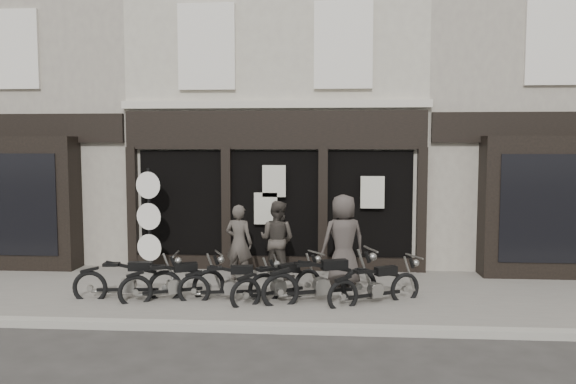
# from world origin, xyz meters

# --- Properties ---
(ground_plane) EXTENTS (90.00, 90.00, 0.00)m
(ground_plane) POSITION_xyz_m (0.00, 0.00, 0.00)
(ground_plane) COLOR #2D2B28
(ground_plane) RESTS_ON ground
(pavement) EXTENTS (30.00, 4.20, 0.12)m
(pavement) POSITION_xyz_m (0.00, 0.90, 0.06)
(pavement) COLOR #68625B
(pavement) RESTS_ON ground_plane
(kerb) EXTENTS (30.00, 0.25, 0.13)m
(kerb) POSITION_xyz_m (0.00, -1.25, 0.07)
(kerb) COLOR gray
(kerb) RESTS_ON ground_plane
(central_building) EXTENTS (7.30, 6.22, 8.34)m
(central_building) POSITION_xyz_m (0.00, 5.95, 4.08)
(central_building) COLOR #BCB6A1
(central_building) RESTS_ON ground
(neighbour_left) EXTENTS (5.60, 6.73, 8.34)m
(neighbour_left) POSITION_xyz_m (-6.35, 5.90, 4.04)
(neighbour_left) COLOR #9E9785
(neighbour_left) RESTS_ON ground
(neighbour_right) EXTENTS (5.60, 6.73, 8.34)m
(neighbour_right) POSITION_xyz_m (6.35, 5.90, 4.04)
(neighbour_right) COLOR #9E9785
(neighbour_right) RESTS_ON ground
(motorcycle_0) EXTENTS (2.13, 0.58, 1.02)m
(motorcycle_0) POSITION_xyz_m (-2.58, 0.15, 0.40)
(motorcycle_0) COLOR black
(motorcycle_0) RESTS_ON ground
(motorcycle_1) EXTENTS (1.92, 1.09, 0.98)m
(motorcycle_1) POSITION_xyz_m (-1.69, 0.17, 0.39)
(motorcycle_1) COLOR black
(motorcycle_1) RESTS_ON ground
(motorcycle_2) EXTENTS (1.97, 0.60, 0.95)m
(motorcycle_2) POSITION_xyz_m (-0.59, 0.21, 0.38)
(motorcycle_2) COLOR black
(motorcycle_2) RESTS_ON ground
(motorcycle_3) EXTENTS (1.75, 1.41, 0.97)m
(motorcycle_3) POSITION_xyz_m (0.33, 0.25, 0.39)
(motorcycle_3) COLOR black
(motorcycle_3) RESTS_ON ground
(motorcycle_4) EXTENTS (2.22, 1.08, 1.11)m
(motorcycle_4) POSITION_xyz_m (1.16, 0.20, 0.44)
(motorcycle_4) COLOR black
(motorcycle_4) RESTS_ON ground
(motorcycle_5) EXTENTS (1.84, 1.17, 0.96)m
(motorcycle_5) POSITION_xyz_m (2.18, 0.19, 0.38)
(motorcycle_5) COLOR black
(motorcycle_5) RESTS_ON ground
(man_left) EXTENTS (0.69, 0.53, 1.69)m
(man_left) POSITION_xyz_m (-0.67, 1.71, 0.96)
(man_left) COLOR #403A34
(man_left) RESTS_ON pavement
(man_centre) EXTENTS (1.02, 0.91, 1.74)m
(man_centre) POSITION_xyz_m (0.14, 2.07, 0.99)
(man_centre) COLOR #3B352F
(man_centre) RESTS_ON pavement
(man_right) EXTENTS (1.11, 0.91, 1.95)m
(man_right) POSITION_xyz_m (1.60, 1.46, 1.09)
(man_right) COLOR #3E3733
(man_right) RESTS_ON pavement
(advert_sign_post) EXTENTS (0.62, 0.40, 2.56)m
(advert_sign_post) POSITION_xyz_m (-2.86, 2.33, 1.25)
(advert_sign_post) COLOR black
(advert_sign_post) RESTS_ON ground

